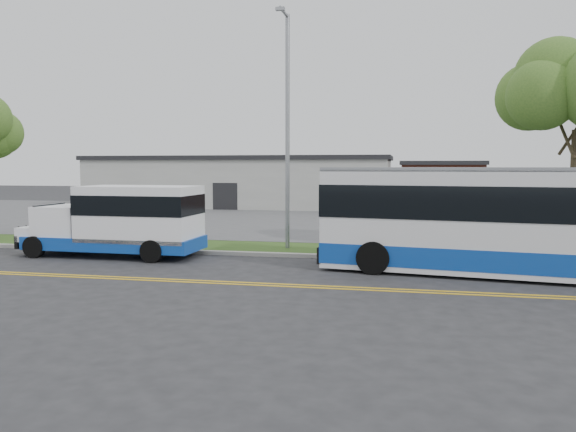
% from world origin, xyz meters
% --- Properties ---
extents(ground, '(140.00, 140.00, 0.00)m').
position_xyz_m(ground, '(0.00, 0.00, 0.00)').
color(ground, '#28282B').
rests_on(ground, ground).
extents(lane_line_north, '(70.00, 0.12, 0.01)m').
position_xyz_m(lane_line_north, '(0.00, -3.85, 0.01)').
color(lane_line_north, gold).
rests_on(lane_line_north, ground).
extents(lane_line_south, '(70.00, 0.12, 0.01)m').
position_xyz_m(lane_line_south, '(0.00, -4.15, 0.01)').
color(lane_line_south, gold).
rests_on(lane_line_south, ground).
extents(curb, '(80.00, 0.30, 0.15)m').
position_xyz_m(curb, '(0.00, 1.10, 0.07)').
color(curb, '#9E9B93').
rests_on(curb, ground).
extents(verge, '(80.00, 3.30, 0.10)m').
position_xyz_m(verge, '(0.00, 2.90, 0.05)').
color(verge, '#32511B').
rests_on(verge, ground).
extents(parking_lot, '(80.00, 25.00, 0.10)m').
position_xyz_m(parking_lot, '(0.00, 17.00, 0.05)').
color(parking_lot, '#4C4C4F').
rests_on(parking_lot, ground).
extents(commercial_building, '(25.40, 10.40, 4.35)m').
position_xyz_m(commercial_building, '(-6.00, 27.00, 2.18)').
color(commercial_building, '#9E9E99').
rests_on(commercial_building, ground).
extents(brick_wing, '(6.30, 7.30, 3.90)m').
position_xyz_m(brick_wing, '(10.50, 26.00, 1.96)').
color(brick_wing, brown).
rests_on(brick_wing, ground).
extents(streetlight_near, '(0.35, 1.53, 9.50)m').
position_xyz_m(streetlight_near, '(3.00, 2.73, 5.23)').
color(streetlight_near, gray).
rests_on(streetlight_near, verge).
extents(shuttle_bus, '(7.22, 2.55, 2.74)m').
position_xyz_m(shuttle_bus, '(-2.90, -0.06, 1.47)').
color(shuttle_bus, '#0E3EA0').
rests_on(shuttle_bus, ground).
extents(transit_bus, '(12.75, 4.52, 3.46)m').
position_xyz_m(transit_bus, '(11.30, -1.01, 1.75)').
color(transit_bus, silver).
rests_on(transit_bus, ground).
extents(pedestrian, '(0.88, 0.79, 2.01)m').
position_xyz_m(pedestrian, '(-3.94, 2.17, 1.10)').
color(pedestrian, black).
rests_on(pedestrian, verge).
extents(parked_car_a, '(1.75, 4.38, 1.42)m').
position_xyz_m(parked_car_a, '(-9.49, 10.67, 0.81)').
color(parked_car_a, silver).
rests_on(parked_car_a, parking_lot).
extents(parked_car_b, '(2.30, 4.41, 1.22)m').
position_xyz_m(parked_car_b, '(-9.27, 10.48, 0.71)').
color(parked_car_b, silver).
rests_on(parked_car_b, parking_lot).
extents(grocery_bag_left, '(0.32, 0.32, 0.32)m').
position_xyz_m(grocery_bag_left, '(-4.24, 1.92, 0.26)').
color(grocery_bag_left, white).
rests_on(grocery_bag_left, verge).
extents(grocery_bag_right, '(0.32, 0.32, 0.32)m').
position_xyz_m(grocery_bag_right, '(-3.64, 2.42, 0.26)').
color(grocery_bag_right, white).
rests_on(grocery_bag_right, verge).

